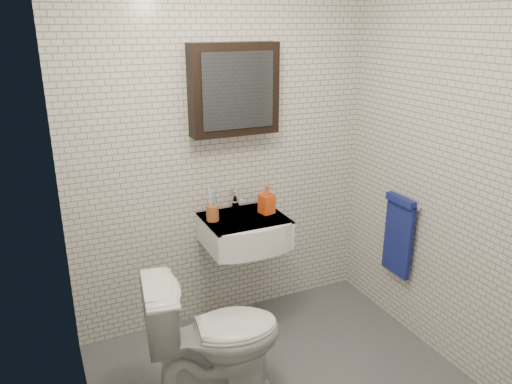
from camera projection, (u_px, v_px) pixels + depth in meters
room_shell at (295, 159)px, 2.54m from camera, size 2.22×2.02×2.51m
washbasin at (247, 232)px, 3.42m from camera, size 0.55×0.50×0.20m
faucet at (235, 201)px, 3.53m from camera, size 0.06×0.20×0.15m
mirror_cabinet at (234, 90)px, 3.27m from camera, size 0.60×0.15×0.60m
towel_rail at (399, 232)px, 3.49m from camera, size 0.09×0.30×0.58m
toothbrush_cup at (213, 212)px, 3.35m from camera, size 0.10×0.10×0.23m
soap_bottle at (267, 199)px, 3.47m from camera, size 0.11×0.11×0.20m
toilet at (214, 335)px, 2.90m from camera, size 0.83×0.55×0.79m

